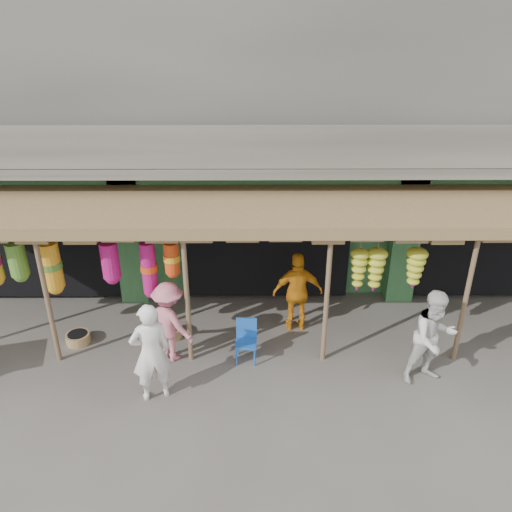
{
  "coord_description": "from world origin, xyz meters",
  "views": [
    {
      "loc": [
        -0.31,
        -7.89,
        5.9
      ],
      "look_at": [
        -0.26,
        1.0,
        1.6
      ],
      "focal_mm": 35.0,
      "sensor_mm": 36.0,
      "label": 1
    }
  ],
  "objects_px": {
    "person_shopper": "(170,322)",
    "blue_chair": "(246,338)",
    "person_front": "(151,352)",
    "person_right": "(433,338)",
    "person_vendor": "(298,292)"
  },
  "relations": [
    {
      "from": "person_shopper",
      "to": "blue_chair",
      "type": "bearing_deg",
      "value": -145.02
    },
    {
      "from": "person_front",
      "to": "person_shopper",
      "type": "bearing_deg",
      "value": -118.52
    },
    {
      "from": "person_front",
      "to": "person_shopper",
      "type": "distance_m",
      "value": 1.09
    },
    {
      "from": "person_right",
      "to": "person_vendor",
      "type": "bearing_deg",
      "value": 127.47
    },
    {
      "from": "blue_chair",
      "to": "person_vendor",
      "type": "bearing_deg",
      "value": 46.84
    },
    {
      "from": "blue_chair",
      "to": "person_right",
      "type": "relative_size",
      "value": 0.46
    },
    {
      "from": "person_vendor",
      "to": "person_shopper",
      "type": "height_order",
      "value": "person_vendor"
    },
    {
      "from": "blue_chair",
      "to": "person_vendor",
      "type": "distance_m",
      "value": 1.49
    },
    {
      "from": "person_front",
      "to": "person_shopper",
      "type": "xyz_separation_m",
      "value": [
        0.14,
        1.07,
        -0.11
      ]
    },
    {
      "from": "person_right",
      "to": "person_vendor",
      "type": "height_order",
      "value": "person_right"
    },
    {
      "from": "blue_chair",
      "to": "person_right",
      "type": "xyz_separation_m",
      "value": [
        3.24,
        -0.64,
        0.44
      ]
    },
    {
      "from": "person_front",
      "to": "person_vendor",
      "type": "bearing_deg",
      "value": -162.89
    },
    {
      "from": "blue_chair",
      "to": "person_vendor",
      "type": "height_order",
      "value": "person_vendor"
    },
    {
      "from": "blue_chair",
      "to": "person_front",
      "type": "bearing_deg",
      "value": -142.83
    },
    {
      "from": "blue_chair",
      "to": "person_front",
      "type": "relative_size",
      "value": 0.45
    }
  ]
}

